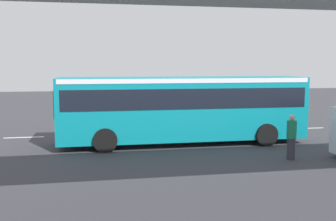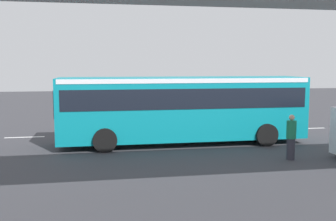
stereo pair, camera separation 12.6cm
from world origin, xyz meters
name	(u,v)px [view 1 (the left image)]	position (x,y,z in m)	size (l,w,h in m)	color
ground	(187,142)	(0.00, 0.00, 0.00)	(80.00, 80.00, 0.00)	#38383D
city_bus	(183,104)	(0.29, 0.21, 1.88)	(11.54, 2.85, 3.15)	#0C8493
pedestrian	(291,137)	(-3.22, 4.13, 0.89)	(0.38, 0.38, 1.79)	#2D2D38
traffic_sign	(121,96)	(2.82, -4.84, 1.89)	(0.08, 0.60, 2.80)	slate
lane_dash_leftmost	(308,128)	(-8.00, -2.81, 0.00)	(2.00, 0.20, 0.01)	silver
lane_dash_left	(244,130)	(-4.00, -2.81, 0.00)	(2.00, 0.20, 0.01)	silver
lane_dash_centre	(175,132)	(0.00, -2.81, 0.00)	(2.00, 0.20, 0.01)	silver
lane_dash_right	(102,135)	(4.00, -2.81, 0.00)	(2.00, 0.20, 0.01)	silver
lane_dash_rightmost	(24,137)	(8.00, -2.81, 0.00)	(2.00, 0.20, 0.01)	silver
pedestrian_overpass	(284,9)	(0.00, 9.53, 5.00)	(24.78, 2.60, 6.81)	#9E9E99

